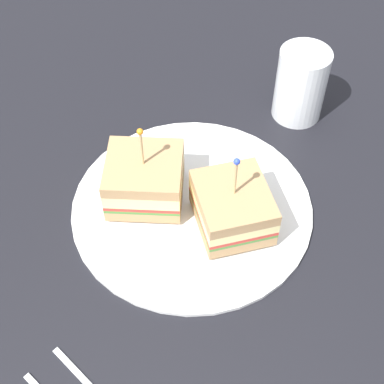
# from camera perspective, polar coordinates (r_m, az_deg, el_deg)

# --- Properties ---
(ground_plane) EXTENTS (1.06, 1.06, 0.02)m
(ground_plane) POSITION_cam_1_polar(r_m,az_deg,el_deg) (0.67, 0.00, -2.17)
(ground_plane) COLOR black
(plate) EXTENTS (0.28, 0.28, 0.01)m
(plate) POSITION_cam_1_polar(r_m,az_deg,el_deg) (0.65, 0.00, -1.38)
(plate) COLOR white
(plate) RESTS_ON ground_plane
(sandwich_half_front) EXTENTS (0.10, 0.09, 0.10)m
(sandwich_half_front) POSITION_cam_1_polar(r_m,az_deg,el_deg) (0.64, -4.74, 1.30)
(sandwich_half_front) COLOR tan
(sandwich_half_front) RESTS_ON plate
(sandwich_half_back) EXTENTS (0.11, 0.11, 0.10)m
(sandwich_half_back) POSITION_cam_1_polar(r_m,az_deg,el_deg) (0.62, 4.08, -1.53)
(sandwich_half_back) COLOR tan
(sandwich_half_back) RESTS_ON plate
(drink_glass) EXTENTS (0.06, 0.06, 0.10)m
(drink_glass) POSITION_cam_1_polar(r_m,az_deg,el_deg) (0.75, 10.74, 10.18)
(drink_glass) COLOR gold
(drink_glass) RESTS_ON ground_plane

